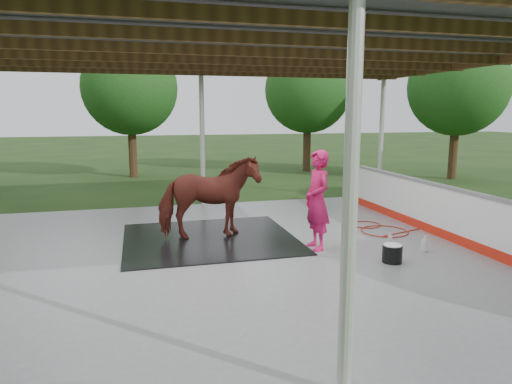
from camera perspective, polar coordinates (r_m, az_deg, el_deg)
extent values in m
plane|color=#1E3814|center=(8.99, -2.23, -7.91)|extent=(100.00, 100.00, 0.00)
cube|color=slate|center=(8.99, -2.23, -7.76)|extent=(12.00, 10.00, 0.05)
cylinder|color=beige|center=(4.17, 11.69, -0.96)|extent=(0.14, 0.14, 3.85)
cylinder|color=beige|center=(13.22, -6.72, 6.45)|extent=(0.14, 0.14, 3.85)
cylinder|color=beige|center=(15.10, 15.37, 6.59)|extent=(0.14, 0.14, 3.85)
cube|color=brown|center=(5.78, 4.40, 20.87)|extent=(12.00, 0.10, 0.18)
cube|color=brown|center=(7.19, 0.29, 18.71)|extent=(12.00, 0.10, 0.18)
cube|color=brown|center=(8.64, -2.40, 17.21)|extent=(12.00, 0.10, 0.18)
cube|color=brown|center=(10.10, -4.29, 16.12)|extent=(12.00, 0.10, 0.18)
cube|color=brown|center=(11.57, -5.69, 15.30)|extent=(12.00, 0.10, 0.18)
cube|color=brown|center=(13.04, -6.77, 14.65)|extent=(12.00, 0.10, 0.18)
cube|color=brown|center=(11.31, 28.13, 14.34)|extent=(0.12, 10.00, 0.18)
cube|color=#38383A|center=(8.67, -2.41, 18.52)|extent=(12.60, 10.60, 0.10)
cube|color=red|center=(10.87, 22.24, -4.70)|extent=(0.14, 8.00, 0.20)
cube|color=white|center=(10.76, 22.43, -2.12)|extent=(0.12, 8.00, 1.00)
cube|color=slate|center=(10.67, 22.62, 0.61)|extent=(0.16, 8.00, 0.06)
cylinder|color=#382314|center=(20.43, -15.15, 4.90)|extent=(0.36, 0.36, 2.20)
sphere|color=#194714|center=(20.40, -15.50, 12.47)|extent=(4.00, 4.00, 4.00)
cylinder|color=#382314|center=(21.88, 6.37, 5.49)|extent=(0.36, 0.36, 2.20)
sphere|color=#194714|center=(21.85, 6.51, 12.56)|extent=(4.00, 4.00, 4.00)
cylinder|color=#382314|center=(20.86, 23.42, 4.53)|extent=(0.36, 0.36, 2.20)
sphere|color=#194714|center=(20.83, 23.94, 11.94)|extent=(4.00, 4.00, 4.00)
cube|color=black|center=(9.98, -5.81, -5.78)|extent=(3.61, 3.39, 0.03)
imported|color=maroon|center=(9.77, -5.90, -0.69)|extent=(2.14, 1.04, 1.77)
imported|color=#CF1656|center=(9.10, 7.66, -1.02)|extent=(0.52, 0.75, 1.98)
cylinder|color=black|center=(8.75, 16.66, -7.41)|extent=(0.36, 0.36, 0.32)
cylinder|color=white|center=(8.70, 16.71, -6.42)|extent=(0.33, 0.33, 0.03)
imported|color=silver|center=(9.59, 20.32, -6.04)|extent=(0.18, 0.18, 0.34)
imported|color=#338CD8|center=(10.24, 16.43, -5.34)|extent=(0.09, 0.09, 0.16)
torus|color=#A81C0C|center=(10.93, 15.77, -4.73)|extent=(1.07, 1.07, 0.02)
torus|color=#A81C0C|center=(11.44, 13.58, -3.98)|extent=(0.72, 0.72, 0.02)
cylinder|color=#A81C0C|center=(10.92, 17.73, -4.84)|extent=(1.24, 0.42, 0.02)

